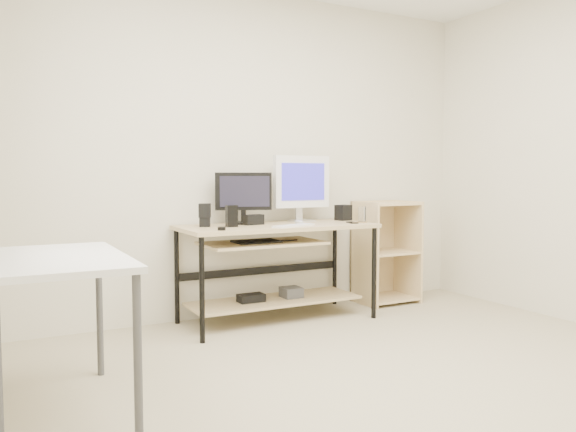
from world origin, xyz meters
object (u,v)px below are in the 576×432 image
(desk, at_px, (274,252))
(shelf_unit, at_px, (383,251))
(white_imac, at_px, (302,184))
(black_monitor, at_px, (243,195))
(audio_controller, at_px, (232,216))
(side_table, at_px, (57,273))

(desk, distance_m, shelf_unit, 1.19)
(shelf_unit, bearing_deg, white_imac, 179.79)
(shelf_unit, xyz_separation_m, black_monitor, (-1.36, -0.00, 0.53))
(shelf_unit, bearing_deg, audio_controller, -172.81)
(side_table, height_order, audio_controller, audio_controller)
(side_table, bearing_deg, shelf_unit, 23.33)
(shelf_unit, height_order, audio_controller, audio_controller)
(side_table, relative_size, black_monitor, 2.36)
(black_monitor, height_order, white_imac, white_imac)
(audio_controller, bearing_deg, white_imac, 14.94)
(desk, bearing_deg, shelf_unit, 7.77)
(side_table, distance_m, white_imac, 2.37)
(white_imac, xyz_separation_m, audio_controller, (-0.70, -0.20, -0.23))
(side_table, bearing_deg, desk, 32.65)
(side_table, bearing_deg, black_monitor, 39.66)
(side_table, xyz_separation_m, audio_controller, (1.29, 1.03, 0.16))
(audio_controller, bearing_deg, desk, 4.49)
(audio_controller, bearing_deg, shelf_unit, 6.40)
(shelf_unit, distance_m, black_monitor, 1.46)
(shelf_unit, relative_size, audio_controller, 5.62)
(black_monitor, distance_m, audio_controller, 0.30)
(desk, relative_size, black_monitor, 3.54)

